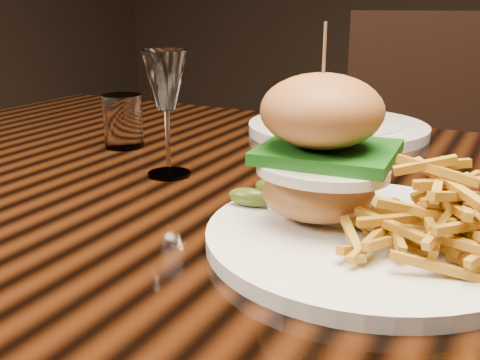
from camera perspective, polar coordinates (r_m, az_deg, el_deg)
The scene contains 7 objects.
dining_table at distance 0.72m, azimuth 7.64°, elevation -7.12°, with size 1.60×0.90×0.75m.
burger_plate at distance 0.54m, azimuth 12.68°, elevation -0.98°, with size 0.31×0.31×0.21m.
ramekin at distance 0.60m, azimuth 7.85°, elevation -2.65°, with size 0.08×0.08×0.04m, color silver.
wine_glass at distance 0.74m, azimuth -7.56°, elevation 9.53°, with size 0.06×0.06×0.17m.
water_tumbler at distance 0.92m, azimuth -11.80°, elevation 5.88°, with size 0.06×0.06×0.08m, color white.
far_dish at distance 1.01m, azimuth 9.91°, elevation 5.74°, with size 0.32×0.32×0.10m.
chair_far at distance 1.59m, azimuth 18.43°, elevation 0.82°, with size 0.56×0.56×0.95m.
Camera 1 is at (0.22, -0.62, 0.98)m, focal length 42.00 mm.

